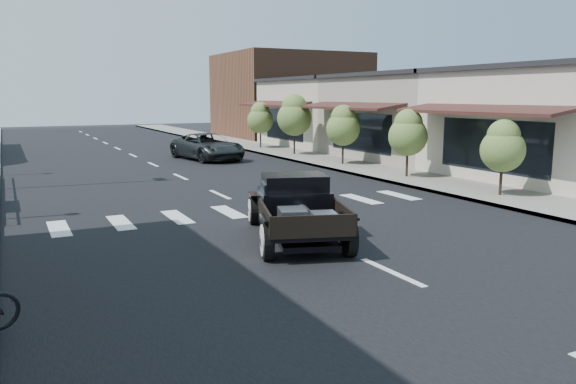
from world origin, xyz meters
name	(u,v)px	position (x,y,z in m)	size (l,w,h in m)	color
ground	(317,239)	(0.00, 0.00, 0.00)	(120.00, 120.00, 0.00)	black
road	(163,169)	(0.00, 15.00, 0.01)	(14.00, 80.00, 0.02)	black
road_markings	(194,184)	(0.00, 10.00, 0.00)	(12.00, 60.00, 0.06)	silver
sidewalk_right	(316,159)	(8.50, 15.00, 0.07)	(3.00, 80.00, 0.15)	gray
storefront_mid	(435,118)	(15.00, 13.00, 2.25)	(10.00, 9.00, 4.50)	#A89C8D
storefront_far	(348,114)	(15.00, 22.00, 2.25)	(10.00, 9.00, 4.50)	beige
far_building_right	(290,96)	(15.50, 32.00, 3.50)	(11.00, 10.00, 7.00)	brown
small_tree_a	(502,159)	(8.30, 1.94, 1.39)	(1.48, 1.48, 2.47)	#586F33
small_tree_b	(408,144)	(8.30, 6.97, 1.51)	(1.63, 1.63, 2.71)	#586F33
small_tree_c	(343,136)	(8.30, 12.00, 1.55)	(1.68, 1.68, 2.81)	#586F33
small_tree_d	(294,125)	(8.30, 17.25, 1.81)	(1.99, 1.99, 3.32)	#586F33
small_tree_e	(260,126)	(8.30, 22.07, 1.58)	(1.71, 1.71, 2.86)	#586F33
hotrod_pickup	(296,207)	(-0.49, 0.21, 0.82)	(2.20, 4.71, 1.63)	black
second_car	(207,147)	(3.24, 17.91, 0.72)	(2.40, 5.20, 1.45)	black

